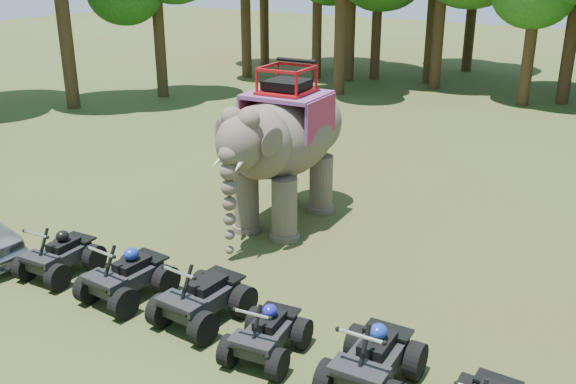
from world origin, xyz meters
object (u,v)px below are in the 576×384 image
(atv_0, at_px, (59,249))
(atv_1, at_px, (126,269))
(elephant, at_px, (285,145))
(atv_2, at_px, (202,290))
(atv_3, at_px, (266,327))
(atv_4, at_px, (373,351))

(atv_0, height_order, atv_1, atv_1)
(elephant, height_order, atv_1, elephant)
(atv_0, bearing_deg, atv_2, -0.92)
(atv_1, bearing_deg, atv_0, -175.87)
(elephant, height_order, atv_3, elephant)
(atv_2, relative_size, atv_3, 1.15)
(atv_0, relative_size, atv_4, 0.92)
(elephant, xyz_separation_m, atv_1, (-0.45, -5.08, -1.40))
(atv_1, bearing_deg, atv_4, 3.17)
(atv_0, xyz_separation_m, atv_4, (7.35, 0.22, 0.05))
(elephant, xyz_separation_m, atv_2, (1.38, -4.91, -1.39))
(atv_2, xyz_separation_m, atv_3, (1.65, -0.27, -0.08))
(elephant, xyz_separation_m, atv_0, (-2.42, -5.16, -1.44))
(atv_0, xyz_separation_m, atv_3, (5.45, -0.03, -0.03))
(atv_1, xyz_separation_m, atv_4, (5.38, 0.13, 0.01))
(atv_1, distance_m, atv_2, 1.83)
(elephant, bearing_deg, atv_4, -49.91)
(atv_1, height_order, atv_2, atv_2)
(atv_0, xyz_separation_m, atv_2, (3.80, 0.25, 0.05))
(elephant, bearing_deg, atv_0, -119.95)
(atv_0, distance_m, atv_2, 3.81)
(atv_1, distance_m, atv_4, 5.38)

